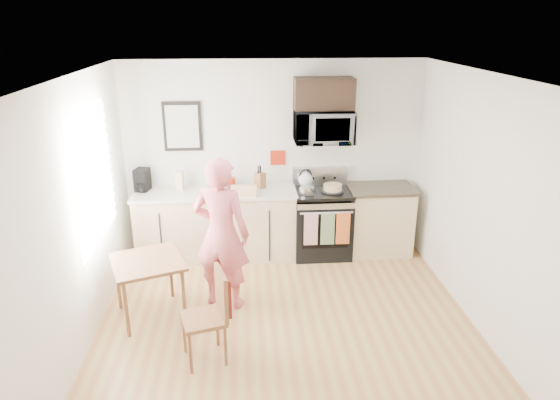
{
  "coord_description": "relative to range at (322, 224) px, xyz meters",
  "views": [
    {
      "loc": [
        -0.42,
        -4.25,
        3.1
      ],
      "look_at": [
        -0.02,
        1.0,
        1.16
      ],
      "focal_mm": 32.0,
      "sensor_mm": 36.0,
      "label": 1
    }
  ],
  "objects": [
    {
      "name": "floor",
      "position": [
        -0.63,
        -1.98,
        -0.44
      ],
      "size": [
        4.6,
        4.6,
        0.0
      ],
      "primitive_type": "plane",
      "color": "#A96C41",
      "rests_on": "ground"
    },
    {
      "name": "back_wall",
      "position": [
        -0.63,
        0.32,
        0.86
      ],
      "size": [
        4.0,
        0.04,
        2.6
      ],
      "primitive_type": "cube",
      "color": "white",
      "rests_on": "floor"
    },
    {
      "name": "left_wall",
      "position": [
        -2.63,
        -1.98,
        0.86
      ],
      "size": [
        0.04,
        4.6,
        2.6
      ],
      "primitive_type": "cube",
      "color": "white",
      "rests_on": "floor"
    },
    {
      "name": "right_wall",
      "position": [
        1.37,
        -1.98,
        0.86
      ],
      "size": [
        0.04,
        4.6,
        2.6
      ],
      "primitive_type": "cube",
      "color": "white",
      "rests_on": "floor"
    },
    {
      "name": "ceiling",
      "position": [
        -0.63,
        -1.98,
        2.16
      ],
      "size": [
        4.0,
        4.6,
        0.04
      ],
      "primitive_type": "cube",
      "color": "silver",
      "rests_on": "back_wall"
    },
    {
      "name": "window",
      "position": [
        -2.59,
        -1.18,
        1.11
      ],
      "size": [
        0.06,
        1.4,
        1.5
      ],
      "color": "silver",
      "rests_on": "left_wall"
    },
    {
      "name": "cabinet_left",
      "position": [
        -1.43,
        0.02,
        0.01
      ],
      "size": [
        2.1,
        0.6,
        0.9
      ],
      "primitive_type": "cube",
      "color": "tan",
      "rests_on": "floor"
    },
    {
      "name": "countertop_left",
      "position": [
        -1.43,
        0.02,
        0.48
      ],
      "size": [
        2.14,
        0.64,
        0.04
      ],
      "primitive_type": "cube",
      "color": "beige",
      "rests_on": "cabinet_left"
    },
    {
      "name": "cabinet_right",
      "position": [
        0.8,
        0.02,
        0.01
      ],
      "size": [
        0.84,
        0.6,
        0.9
      ],
      "primitive_type": "cube",
      "color": "tan",
      "rests_on": "floor"
    },
    {
      "name": "countertop_right",
      "position": [
        0.8,
        0.02,
        0.48
      ],
      "size": [
        0.88,
        0.64,
        0.04
      ],
      "primitive_type": "cube",
      "color": "black",
      "rests_on": "cabinet_right"
    },
    {
      "name": "range",
      "position": [
        0.0,
        0.0,
        0.0
      ],
      "size": [
        0.76,
        0.7,
        1.16
      ],
      "color": "black",
      "rests_on": "floor"
    },
    {
      "name": "microwave",
      "position": [
        -0.0,
        0.1,
        1.32
      ],
      "size": [
        0.76,
        0.51,
        0.42
      ],
      "primitive_type": "imported",
      "color": "#B0B1B5",
      "rests_on": "back_wall"
    },
    {
      "name": "upper_cabinet",
      "position": [
        -0.0,
        0.15,
        1.74
      ],
      "size": [
        0.76,
        0.35,
        0.4
      ],
      "primitive_type": "cube",
      "color": "black",
      "rests_on": "back_wall"
    },
    {
      "name": "wall_art",
      "position": [
        -1.83,
        0.3,
        1.31
      ],
      "size": [
        0.5,
        0.04,
        0.65
      ],
      "color": "black",
      "rests_on": "back_wall"
    },
    {
      "name": "wall_trivet",
      "position": [
        -0.58,
        0.31,
        0.86
      ],
      "size": [
        0.2,
        0.02,
        0.2
      ],
      "primitive_type": "cube",
      "color": "#B6260F",
      "rests_on": "back_wall"
    },
    {
      "name": "person",
      "position": [
        -1.31,
        -1.21,
        0.43
      ],
      "size": [
        0.73,
        0.6,
        1.74
      ],
      "primitive_type": "imported",
      "rotation": [
        0.0,
        0.0,
        2.81
      ],
      "color": "#C0343F",
      "rests_on": "floor"
    },
    {
      "name": "dining_table",
      "position": [
        -2.09,
        -1.4,
        0.16
      ],
      "size": [
        0.8,
        0.8,
        0.67
      ],
      "rotation": [
        0.0,
        0.0,
        0.36
      ],
      "color": "brown",
      "rests_on": "floor"
    },
    {
      "name": "chair",
      "position": [
        -1.33,
        -2.16,
        0.15
      ],
      "size": [
        0.51,
        0.48,
        0.91
      ],
      "rotation": [
        0.0,
        0.0,
        0.27
      ],
      "color": "brown",
      "rests_on": "floor"
    },
    {
      "name": "knife_block",
      "position": [
        -0.83,
        0.12,
        0.61
      ],
      "size": [
        0.16,
        0.17,
        0.21
      ],
      "primitive_type": "cube",
      "rotation": [
        0.0,
        0.0,
        0.59
      ],
      "color": "brown",
      "rests_on": "countertop_left"
    },
    {
      "name": "utensil_crock",
      "position": [
        -1.22,
        0.16,
        0.64
      ],
      "size": [
        0.11,
        0.11,
        0.34
      ],
      "color": "#B6260F",
      "rests_on": "countertop_left"
    },
    {
      "name": "fruit_bowl",
      "position": [
        -1.34,
        0.14,
        0.55
      ],
      "size": [
        0.26,
        0.26,
        0.11
      ],
      "color": "silver",
      "rests_on": "countertop_left"
    },
    {
      "name": "milk_carton",
      "position": [
        -1.89,
        0.11,
        0.63
      ],
      "size": [
        0.11,
        0.11,
        0.25
      ],
      "primitive_type": "cube",
      "rotation": [
        0.0,
        0.0,
        -0.12
      ],
      "color": "#D2B57E",
      "rests_on": "countertop_left"
    },
    {
      "name": "coffee_maker",
      "position": [
        -2.38,
        0.13,
        0.64
      ],
      "size": [
        0.21,
        0.26,
        0.29
      ],
      "rotation": [
        0.0,
        0.0,
        -0.24
      ],
      "color": "black",
      "rests_on": "countertop_left"
    },
    {
      "name": "bread_bag",
      "position": [
        -1.05,
        -0.17,
        0.56
      ],
      "size": [
        0.34,
        0.17,
        0.12
      ],
      "primitive_type": "cube",
      "rotation": [
        0.0,
        0.0,
        -0.06
      ],
      "color": "tan",
      "rests_on": "countertop_left"
    },
    {
      "name": "cake",
      "position": [
        0.12,
        -0.06,
        0.54
      ],
      "size": [
        0.3,
        0.3,
        0.1
      ],
      "color": "black",
      "rests_on": "range"
    },
    {
      "name": "kettle",
      "position": [
        -0.21,
        0.16,
        0.59
      ],
      "size": [
        0.2,
        0.2,
        0.25
      ],
      "color": "silver",
      "rests_on": "range"
    },
    {
      "name": "pot",
      "position": [
        -0.23,
        -0.13,
        0.54
      ],
      "size": [
        0.2,
        0.31,
        0.09
      ],
      "rotation": [
        0.0,
        0.0,
        0.43
      ],
      "color": "#B0B1B5",
      "rests_on": "range"
    }
  ]
}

